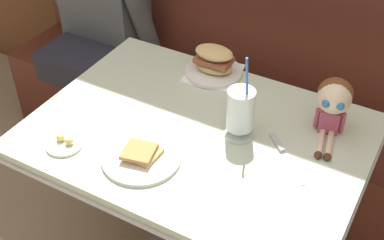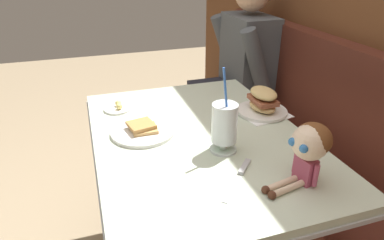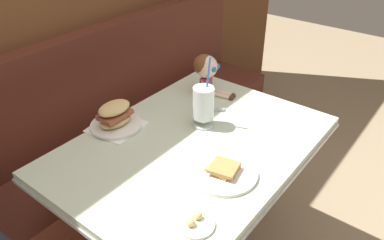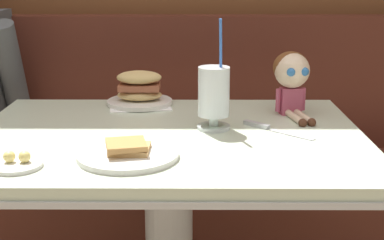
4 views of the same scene
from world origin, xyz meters
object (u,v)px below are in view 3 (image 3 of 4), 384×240
(butter_knife, at_px, (223,110))
(seated_doll, at_px, (206,69))
(toast_plate, at_px, (223,172))
(butter_saucer, at_px, (195,223))
(sandwich_plate, at_px, (115,118))
(milkshake_glass, at_px, (203,105))

(butter_knife, distance_m, seated_doll, 0.23)
(toast_plate, xyz_separation_m, butter_saucer, (-0.25, -0.07, -0.00))
(butter_saucer, distance_m, butter_knife, 0.70)
(sandwich_plate, bearing_deg, milkshake_glass, -49.81)
(sandwich_plate, height_order, butter_knife, sandwich_plate)
(milkshake_glass, xyz_separation_m, butter_knife, (0.15, -0.00, -0.10))
(sandwich_plate, distance_m, butter_knife, 0.49)
(milkshake_glass, bearing_deg, seated_doll, 33.82)
(sandwich_plate, bearing_deg, butter_knife, -36.03)
(toast_plate, relative_size, milkshake_glass, 0.79)
(milkshake_glass, relative_size, sandwich_plate, 1.39)
(butter_knife, bearing_deg, milkshake_glass, 179.92)
(toast_plate, relative_size, seated_doll, 1.10)
(sandwich_plate, height_order, seated_doll, seated_doll)
(toast_plate, bearing_deg, seated_doll, 41.81)
(milkshake_glass, bearing_deg, butter_knife, -0.08)
(butter_saucer, bearing_deg, butter_knife, 27.07)
(sandwich_plate, height_order, butter_saucer, sandwich_plate)
(sandwich_plate, relative_size, butter_knife, 1.23)
(toast_plate, bearing_deg, sandwich_plate, 92.47)
(butter_knife, bearing_deg, seated_doll, 59.80)
(sandwich_plate, distance_m, butter_saucer, 0.64)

